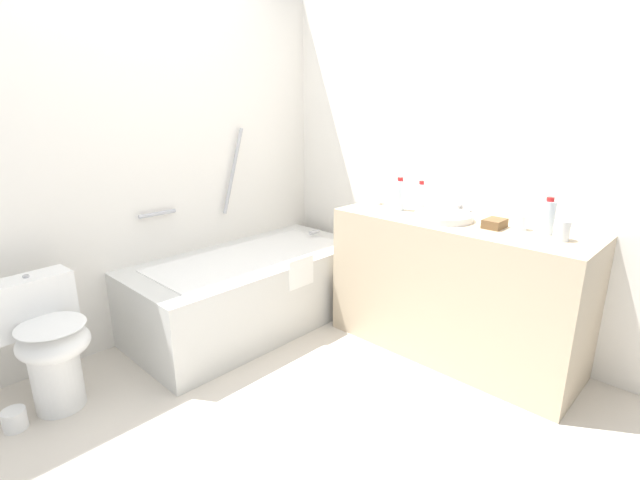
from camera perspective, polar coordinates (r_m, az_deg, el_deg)
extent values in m
plane|color=beige|center=(2.47, -6.25, -22.28)|extent=(4.18, 4.18, 0.00)
cube|color=white|center=(3.18, -23.85, 8.18)|extent=(3.58, 0.10, 2.32)
cube|color=white|center=(3.24, 16.01, 9.10)|extent=(0.10, 3.12, 2.32)
cube|color=silver|center=(3.35, -8.52, -6.18)|extent=(1.66, 0.79, 0.52)
cube|color=white|center=(3.27, -8.68, -2.64)|extent=(1.36, 0.57, 0.09)
cylinder|color=#AEAEB4|center=(3.66, -0.71, 0.95)|extent=(0.09, 0.03, 0.03)
cylinder|color=#AEAEB4|center=(3.52, -10.67, 8.33)|extent=(0.22, 0.03, 0.62)
cylinder|color=#AEAEB4|center=(3.24, -19.39, 3.07)|extent=(0.26, 0.03, 0.03)
cube|color=white|center=(3.07, -2.47, -3.97)|extent=(0.22, 0.03, 0.20)
cylinder|color=white|center=(2.85, -29.70, -14.07)|extent=(0.24, 0.24, 0.39)
ellipsoid|color=white|center=(2.72, -29.96, -10.85)|extent=(0.36, 0.38, 0.16)
ellipsoid|color=white|center=(2.69, -30.25, -9.11)|extent=(0.34, 0.36, 0.02)
cube|color=white|center=(2.87, -32.01, -6.63)|extent=(0.41, 0.19, 0.29)
cylinder|color=#ABABB0|center=(2.82, -32.48, -3.79)|extent=(0.03, 0.03, 0.01)
cube|color=tan|center=(3.02, 16.15, -5.70)|extent=(0.56, 1.52, 0.87)
cylinder|color=white|center=(2.89, 14.97, 2.80)|extent=(0.34, 0.34, 0.04)
cylinder|color=#B2B2B7|center=(3.07, 16.91, 3.60)|extent=(0.02, 0.02, 0.06)
cylinder|color=#B2B2B7|center=(3.03, 16.59, 3.99)|extent=(0.08, 0.02, 0.02)
cylinder|color=#B2B2B7|center=(3.04, 17.90, 3.22)|extent=(0.03, 0.03, 0.04)
cylinder|color=#B2B2B7|center=(3.10, 15.92, 3.61)|extent=(0.03, 0.03, 0.04)
cylinder|color=silver|center=(2.76, 26.24, 2.48)|extent=(0.07, 0.07, 0.18)
cylinder|color=red|center=(2.74, 26.51, 4.50)|extent=(0.04, 0.04, 0.02)
cylinder|color=silver|center=(3.08, 12.30, 5.12)|extent=(0.06, 0.06, 0.17)
cylinder|color=red|center=(3.06, 12.41, 6.92)|extent=(0.03, 0.03, 0.02)
cylinder|color=silver|center=(3.07, 9.77, 5.40)|extent=(0.06, 0.06, 0.19)
cylinder|color=red|center=(3.05, 9.87, 7.39)|extent=(0.04, 0.04, 0.02)
cylinder|color=white|center=(2.80, 23.53, 1.99)|extent=(0.06, 0.06, 0.08)
cylinder|color=white|center=(3.25, 6.99, 5.14)|extent=(0.06, 0.06, 0.08)
cylinder|color=white|center=(2.67, 27.62, 1.05)|extent=(0.08, 0.08, 0.10)
cube|color=brown|center=(2.79, 20.69, 1.92)|extent=(0.14, 0.10, 0.05)
cube|color=white|center=(3.21, 8.88, 4.35)|extent=(0.09, 0.06, 0.02)
cylinder|color=white|center=(2.87, -33.46, -17.95)|extent=(0.11, 0.11, 0.10)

